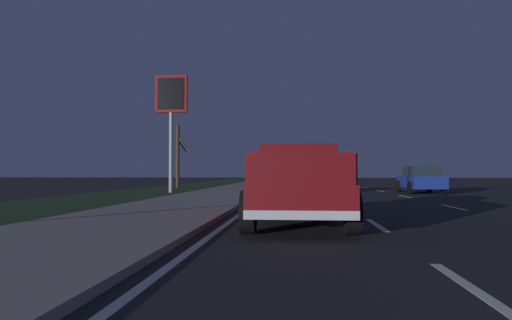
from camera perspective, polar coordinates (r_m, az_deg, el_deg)
ground at (r=28.27m, az=12.40°, el=-3.93°), size 144.00×144.00×0.00m
sidewalk_shoulder at (r=28.31m, az=-2.77°, el=-3.84°), size 108.00×4.00×0.12m
grass_verge at (r=29.43m, az=-12.48°, el=-3.83°), size 108.00×6.00×0.01m
lane_markings at (r=30.87m, az=6.03°, el=-3.75°), size 108.00×7.04×0.01m
pickup_truck at (r=10.58m, az=5.39°, el=-2.69°), size 5.44×2.32×1.87m
sedan_silver at (r=25.66m, az=4.85°, el=-2.45°), size 4.43×2.06×1.54m
sedan_blue at (r=27.71m, az=20.09°, el=-2.30°), size 4.42×2.05×1.54m
gas_price_sign at (r=27.26m, az=-10.67°, el=6.93°), size 0.27×1.90×6.92m
bare_tree_far at (r=35.53m, az=-9.81°, el=0.61°), size 0.90×1.26×4.86m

